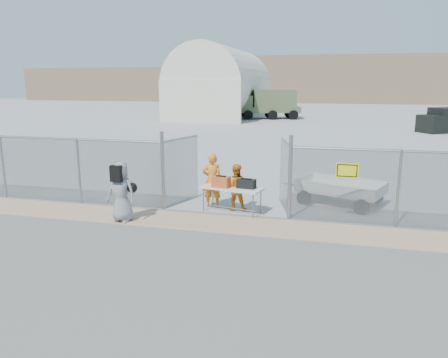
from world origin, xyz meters
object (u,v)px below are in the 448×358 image
(visitor, at_px, (121,192))
(folding_table, at_px, (232,200))
(security_worker_left, at_px, (212,180))
(security_worker_right, at_px, (235,187))
(utility_trailer, at_px, (341,192))

(visitor, bearing_deg, folding_table, 33.04)
(folding_table, bearing_deg, security_worker_left, 162.67)
(folding_table, distance_m, security_worker_right, 0.42)
(security_worker_left, bearing_deg, utility_trailer, -171.08)
(security_worker_right, xyz_separation_m, utility_trailer, (3.23, 1.59, -0.32))
(security_worker_left, distance_m, security_worker_right, 0.85)
(security_worker_right, height_order, visitor, visitor)
(security_worker_left, height_order, visitor, security_worker_left)
(folding_table, height_order, utility_trailer, utility_trailer)
(security_worker_left, xyz_separation_m, utility_trailer, (4.05, 1.40, -0.46))
(utility_trailer, bearing_deg, visitor, -129.70)
(security_worker_right, distance_m, utility_trailer, 3.61)
(folding_table, bearing_deg, visitor, -137.81)
(security_worker_left, height_order, utility_trailer, security_worker_left)
(security_worker_right, bearing_deg, visitor, 19.98)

